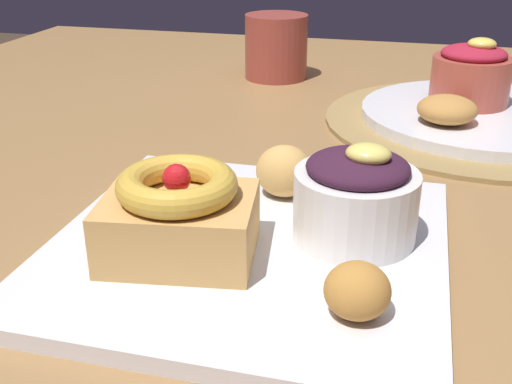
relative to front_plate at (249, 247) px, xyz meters
name	(u,v)px	position (x,y,z in m)	size (l,w,h in m)	color
dining_table	(299,217)	(-0.01, 0.24, -0.09)	(1.24, 1.15, 0.73)	olive
woven_placemat	(483,122)	(0.18, 0.35, 0.00)	(0.35, 0.35, 0.01)	#997A47
front_plate	(249,247)	(0.00, 0.00, 0.00)	(0.27, 0.27, 0.01)	white
cake_slice	(179,216)	(-0.04, -0.03, 0.04)	(0.11, 0.09, 0.07)	tan
berry_ramekin	(356,197)	(0.07, 0.02, 0.04)	(0.09, 0.09, 0.07)	white
fritter_front	(284,171)	(0.01, 0.08, 0.03)	(0.05, 0.04, 0.04)	tan
fritter_middle	(357,291)	(0.08, -0.07, 0.02)	(0.04, 0.04, 0.03)	#BC7F38
back_plate	(484,115)	(0.18, 0.35, 0.01)	(0.27, 0.27, 0.01)	white
back_ramekin	(471,75)	(0.16, 0.37, 0.04)	(0.09, 0.09, 0.08)	#B24C3D
back_pastry	(447,109)	(0.14, 0.29, 0.03)	(0.06, 0.06, 0.03)	#B77F3D
coffee_mug	(276,47)	(-0.09, 0.50, 0.04)	(0.09, 0.09, 0.09)	#993D33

